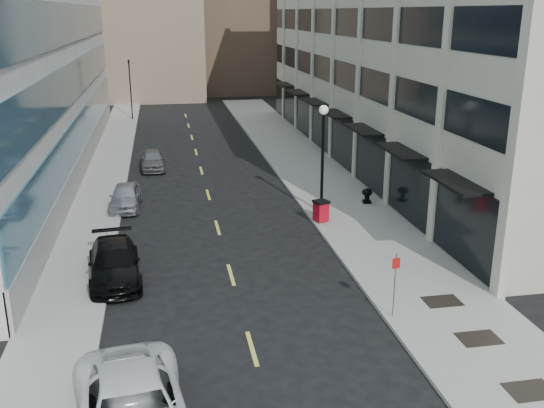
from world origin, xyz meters
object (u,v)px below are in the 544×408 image
object	(u,v)px
car_black_pickup	(114,263)
urn_planter	(367,194)
traffic_signal	(129,64)
car_grey_sedan	(153,160)
car_silver_sedan	(126,196)
sign_post	(395,277)
trash_bin	(321,210)
lamppost	(323,149)

from	to	relation	value
car_black_pickup	urn_planter	distance (m)	15.73
traffic_signal	car_grey_sedan	size ratio (longest dim) A/B	1.72
car_silver_sedan	traffic_signal	bearing A→B (deg)	94.20
sign_post	car_black_pickup	bearing A→B (deg)	147.87
traffic_signal	trash_bin	world-z (taller)	traffic_signal
trash_bin	lamppost	world-z (taller)	lamppost
trash_bin	sign_post	bearing A→B (deg)	-110.75
car_black_pickup	car_grey_sedan	xyz separation A→B (m)	(1.46, 18.57, -0.04)
car_silver_sedan	trash_bin	world-z (taller)	car_silver_sedan
car_black_pickup	lamppost	xyz separation A→B (m)	(10.63, 6.68, 2.95)
car_black_pickup	lamppost	size ratio (longest dim) A/B	0.84
car_silver_sedan	trash_bin	distance (m)	11.19
car_silver_sedan	urn_planter	world-z (taller)	car_silver_sedan
car_silver_sedan	trash_bin	bearing A→B (deg)	-21.44
traffic_signal	urn_planter	bearing A→B (deg)	-65.69
traffic_signal	trash_bin	distance (m)	36.44
trash_bin	urn_planter	world-z (taller)	trash_bin
car_black_pickup	trash_bin	size ratio (longest dim) A/B	4.43
car_silver_sedan	sign_post	world-z (taller)	sign_post
lamppost	urn_planter	distance (m)	4.41
car_black_pickup	car_grey_sedan	distance (m)	18.63
traffic_signal	trash_bin	xyz separation A→B (m)	(10.90, -34.42, -4.95)
car_silver_sedan	car_grey_sedan	bearing A→B (deg)	83.43
car_black_pickup	car_silver_sedan	xyz separation A→B (m)	(0.00, 9.76, -0.04)
trash_bin	car_silver_sedan	bearing A→B (deg)	135.50
car_black_pickup	sign_post	distance (m)	11.51
traffic_signal	car_silver_sedan	size ratio (longest dim) A/B	1.70
car_silver_sedan	trash_bin	size ratio (longest dim) A/B	3.59
car_black_pickup	sign_post	world-z (taller)	sign_post
car_silver_sedan	urn_planter	distance (m)	13.78
traffic_signal	lamppost	bearing A→B (deg)	-70.99
car_silver_sedan	car_black_pickup	bearing A→B (deg)	-87.15
urn_planter	lamppost	bearing A→B (deg)	-159.39
car_black_pickup	car_grey_sedan	bearing A→B (deg)	80.31
sign_post	traffic_signal	bearing A→B (deg)	99.66
car_silver_sedan	sign_post	bearing A→B (deg)	-53.54
traffic_signal	trash_bin	bearing A→B (deg)	-72.43
car_grey_sedan	trash_bin	world-z (taller)	car_grey_sedan
trash_bin	lamppost	xyz separation A→B (m)	(0.43, 1.53, 2.92)
traffic_signal	sign_post	bearing A→B (deg)	-76.51
traffic_signal	car_silver_sedan	bearing A→B (deg)	-88.65
car_silver_sedan	sign_post	distance (m)	18.28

